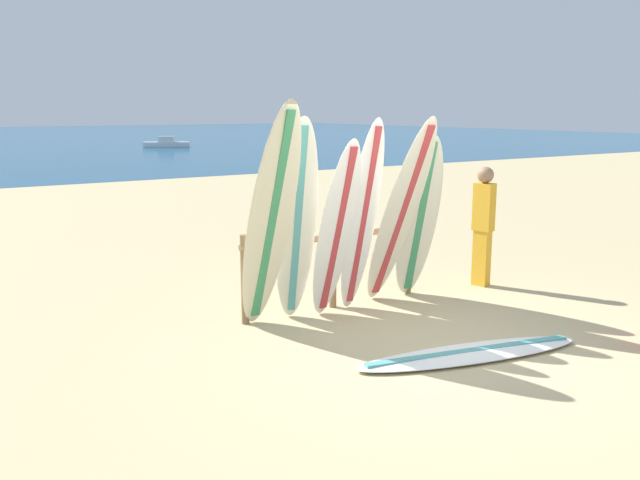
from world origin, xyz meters
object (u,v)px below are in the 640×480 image
(surfboard_leaning_center_left, at_px, (336,230))
(beachgoer_standing, at_px, (483,221))
(surfboard_leaning_far_left, at_px, (271,219))
(surfboard_leaning_right, at_px, (419,218))
(surfboard_leaning_center, at_px, (362,217))
(small_boat_offshore, at_px, (166,144))
(surfboard_rack, at_px, (333,255))
(surfboard_lying_on_sand, at_px, (470,353))
(surfboard_leaning_left, at_px, (297,222))
(surfboard_leaning_center_right, at_px, (400,213))

(surfboard_leaning_center_left, bearing_deg, beachgoer_standing, 4.07)
(surfboard_leaning_far_left, relative_size, surfboard_leaning_right, 1.19)
(surfboard_leaning_center, bearing_deg, surfboard_leaning_far_left, -176.87)
(surfboard_leaning_center_left, xyz_separation_m, small_boat_offshore, (10.63, 35.63, -0.82))
(surfboard_rack, bearing_deg, surfboard_lying_on_sand, -84.02)
(surfboard_leaning_far_left, xyz_separation_m, surfboard_leaning_left, (0.40, 0.13, -0.09))
(surfboard_leaning_left, distance_m, surfboard_leaning_right, 1.85)
(surfboard_leaning_far_left, relative_size, surfboard_leaning_center, 1.08)
(surfboard_leaning_center, xyz_separation_m, surfboard_leaning_center_right, (0.54, -0.06, 0.01))
(beachgoer_standing, bearing_deg, surfboard_leaning_center_left, -175.93)
(surfboard_leaning_left, bearing_deg, surfboard_leaning_far_left, -162.42)
(surfboard_leaning_center_left, distance_m, surfboard_leaning_right, 1.39)
(surfboard_rack, distance_m, small_boat_offshore, 36.70)
(surfboard_leaning_center_left, xyz_separation_m, surfboard_leaning_right, (1.38, 0.15, 0.01))
(surfboard_leaning_far_left, xyz_separation_m, surfboard_leaning_center_right, (1.81, 0.01, -0.09))
(surfboard_leaning_center_right, bearing_deg, surfboard_lying_on_sand, -105.53)
(surfboard_leaning_center_right, distance_m, surfboard_lying_on_sand, 2.15)
(surfboard_leaning_left, bearing_deg, surfboard_leaning_center_right, -4.68)
(surfboard_leaning_center, relative_size, beachgoer_standing, 1.41)
(surfboard_rack, distance_m, surfboard_leaning_right, 1.24)
(surfboard_leaning_far_left, xyz_separation_m, beachgoer_standing, (3.45, 0.19, -0.36))
(beachgoer_standing, bearing_deg, surfboard_rack, 174.03)
(surfboard_leaning_center, relative_size, surfboard_leaning_center_right, 0.99)
(surfboard_lying_on_sand, bearing_deg, surfboard_leaning_center_right, 74.47)
(surfboard_leaning_center_left, xyz_separation_m, surfboard_leaning_center, (0.41, 0.06, 0.11))
(surfboard_leaning_right, bearing_deg, surfboard_leaning_center_right, -161.17)
(surfboard_lying_on_sand, relative_size, beachgoer_standing, 1.53)
(surfboard_leaning_far_left, distance_m, surfboard_leaning_center_left, 0.89)
(surfboard_rack, relative_size, surfboard_leaning_center_right, 1.06)
(beachgoer_standing, bearing_deg, surfboard_leaning_far_left, -176.80)
(surfboard_leaning_center_left, bearing_deg, surfboard_leaning_left, 165.63)
(surfboard_lying_on_sand, bearing_deg, surfboard_leaning_left, 116.56)
(surfboard_leaning_far_left, xyz_separation_m, surfboard_lying_on_sand, (1.33, -1.73, -1.25))
(surfboard_leaning_far_left, height_order, surfboard_leaning_left, surfboard_leaning_far_left)
(surfboard_leaning_left, bearing_deg, surfboard_leaning_right, 0.96)
(surfboard_leaning_left, xyz_separation_m, beachgoer_standing, (3.05, 0.07, -0.27))
(surfboard_rack, bearing_deg, surfboard_leaning_left, -156.06)
(surfboard_leaning_far_left, distance_m, surfboard_leaning_left, 0.43)
(surfboard_leaning_left, xyz_separation_m, surfboard_leaning_center_right, (1.41, -0.12, -0.00))
(surfboard_lying_on_sand, distance_m, beachgoer_standing, 3.00)
(surfboard_leaning_far_left, relative_size, surfboard_leaning_center_left, 1.20)
(surfboard_leaning_left, distance_m, small_boat_offshore, 37.21)
(small_boat_offshore, bearing_deg, surfboard_leaning_right, -104.62)
(surfboard_rack, bearing_deg, surfboard_leaning_center_right, -30.98)
(surfboard_leaning_right, height_order, small_boat_offshore, surfboard_leaning_right)
(surfboard_leaning_left, height_order, surfboard_leaning_center_right, surfboard_leaning_left)
(surfboard_leaning_left, bearing_deg, surfboard_rack, 23.94)
(small_boat_offshore, bearing_deg, surfboard_leaning_center, -106.03)
(surfboard_lying_on_sand, bearing_deg, surfboard_rack, 95.98)
(surfboard_leaning_center, bearing_deg, small_boat_offshore, 73.97)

